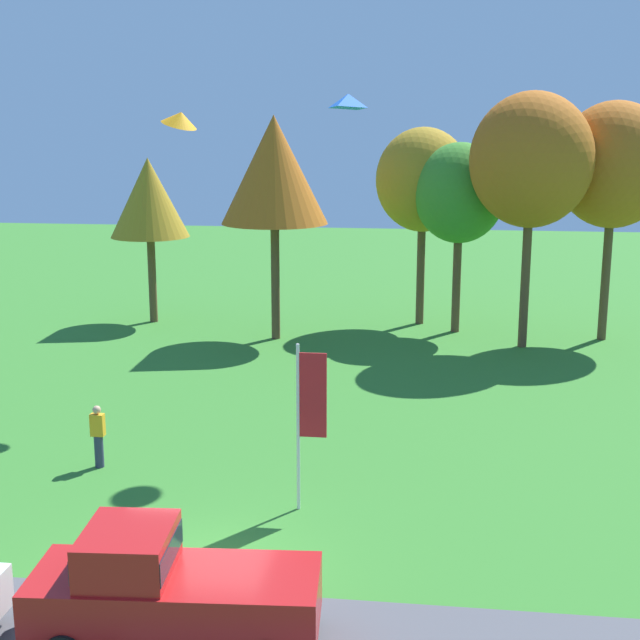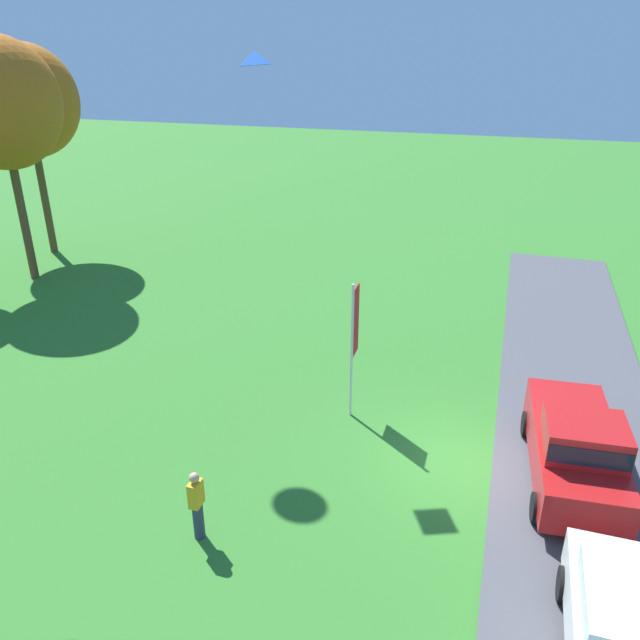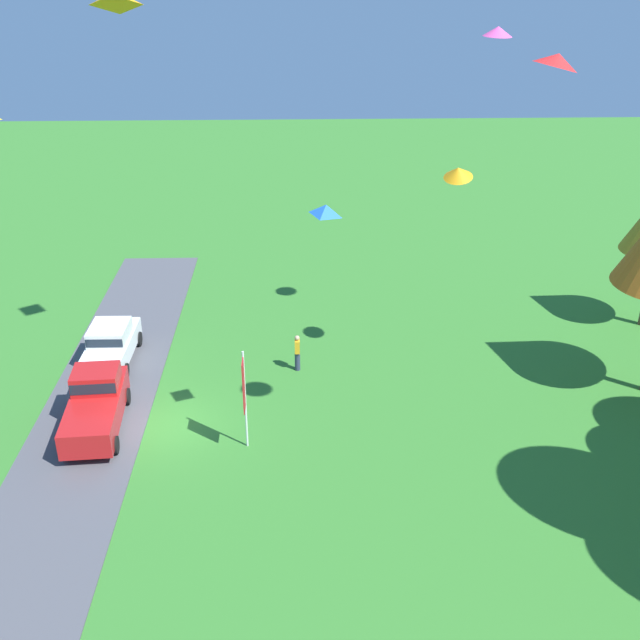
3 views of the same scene
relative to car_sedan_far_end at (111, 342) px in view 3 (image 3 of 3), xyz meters
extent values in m
plane|color=#337528|center=(5.23, 3.15, -1.04)|extent=(120.00, 120.00, 0.00)
cube|color=#4C4C51|center=(5.23, 0.16, -1.01)|extent=(36.00, 4.40, 0.06)
cube|color=white|center=(-0.03, 0.00, -0.24)|extent=(4.42, 1.85, 0.80)
cube|color=white|center=(0.07, 0.00, 0.51)|extent=(2.02, 1.66, 0.70)
cube|color=#19232D|center=(0.07, 0.00, 0.51)|extent=(2.06, 1.63, 0.38)
cylinder|color=black|center=(-1.54, -0.84, -0.64)|extent=(0.68, 0.25, 0.68)
cylinder|color=black|center=(-1.52, 0.87, -0.64)|extent=(0.68, 0.25, 0.68)
cylinder|color=black|center=(1.45, -0.87, -0.64)|extent=(0.68, 0.25, 0.68)
cylinder|color=black|center=(1.47, 0.84, -0.64)|extent=(0.68, 0.25, 0.68)
cube|color=red|center=(5.33, 0.54, -0.14)|extent=(5.12, 2.24, 1.00)
cube|color=red|center=(4.53, 0.49, 0.76)|extent=(1.62, 1.86, 0.80)
cube|color=#19232D|center=(4.53, 0.49, 0.76)|extent=(1.65, 1.83, 0.44)
cylinder|color=black|center=(3.70, -0.48, -0.64)|extent=(0.70, 0.29, 0.68)
cylinder|color=black|center=(3.57, 1.32, -0.64)|extent=(0.70, 0.29, 0.68)
cylinder|color=black|center=(7.09, -0.24, -0.64)|extent=(0.70, 0.29, 0.68)
cylinder|color=black|center=(6.96, 1.56, -0.64)|extent=(0.70, 0.29, 0.68)
cylinder|color=#2D334C|center=(0.93, 8.36, -0.60)|extent=(0.24, 0.24, 0.88)
cube|color=orange|center=(0.93, 8.36, 0.14)|extent=(0.36, 0.22, 0.60)
sphere|color=tan|center=(0.93, 8.36, 0.56)|extent=(0.22, 0.22, 0.22)
cylinder|color=silver|center=(6.60, 6.43, 0.99)|extent=(0.08, 0.08, 4.06)
cube|color=red|center=(6.95, 6.43, 1.80)|extent=(0.64, 0.04, 2.03)
pyramid|color=blue|center=(7.44, 9.34, 8.48)|extent=(1.01, 1.04, 0.41)
cone|color=#EA4C9E|center=(-1.04, 16.40, 12.94)|extent=(1.64, 1.64, 0.43)
cone|color=orange|center=(1.64, 14.69, 8.06)|extent=(1.59, 1.56, 0.74)
cone|color=red|center=(9.29, 15.39, 13.15)|extent=(1.45, 1.49, 0.65)
camera|label=1|loc=(9.59, -13.08, 8.01)|focal=50.00mm
camera|label=2|loc=(-8.32, 2.75, 8.96)|focal=35.00mm
camera|label=3|loc=(29.94, 8.40, 15.73)|focal=42.00mm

